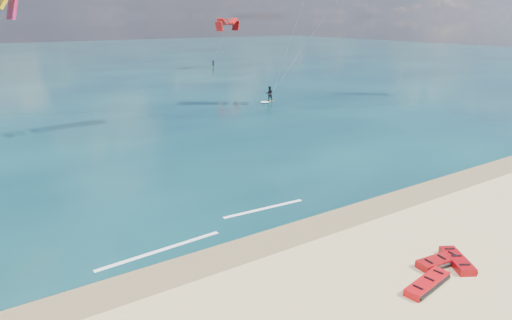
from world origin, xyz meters
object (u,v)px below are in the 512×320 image
(packed_kite_mid, at_px, (439,265))
(packed_kite_right, at_px, (457,264))
(packed_kite_left, at_px, (427,287))
(kitesurfer_far, at_px, (301,24))

(packed_kite_mid, height_order, packed_kite_right, same)
(packed_kite_mid, bearing_deg, packed_kite_left, -150.95)
(kitesurfer_far, bearing_deg, packed_kite_left, -132.54)
(packed_kite_left, bearing_deg, packed_kite_mid, 13.73)
(packed_kite_right, relative_size, kitesurfer_far, 0.13)
(packed_kite_left, xyz_separation_m, packed_kite_right, (2.65, 0.41, 0.00))
(packed_kite_mid, relative_size, packed_kite_right, 1.03)
(packed_kite_right, bearing_deg, packed_kite_mid, 91.17)
(packed_kite_left, relative_size, packed_kite_right, 1.17)
(packed_kite_right, bearing_deg, kitesurfer_far, 2.16)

